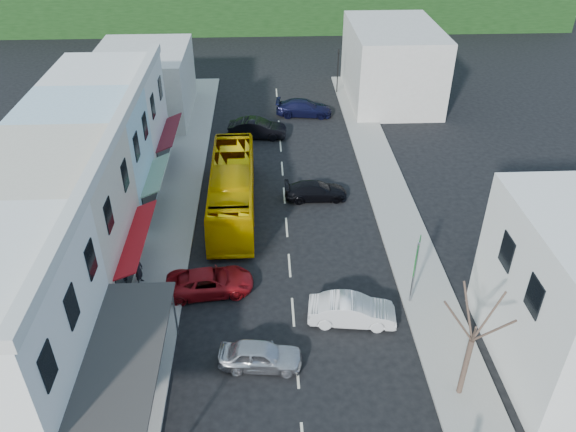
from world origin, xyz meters
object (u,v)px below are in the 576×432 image
at_px(bus, 232,190).
at_px(car_silver, 260,355).
at_px(car_white, 352,311).
at_px(direction_sign, 414,274).
at_px(traffic_signal, 338,72).
at_px(street_tree, 472,340).
at_px(car_red, 210,281).
at_px(pedestrian_left, 139,271).

relative_size(bus, car_silver, 2.64).
distance_m(car_silver, car_white, 5.50).
bearing_deg(direction_sign, traffic_signal, 111.60).
height_order(car_white, street_tree, street_tree).
height_order(bus, traffic_signal, traffic_signal).
bearing_deg(direction_sign, bus, 156.22).
relative_size(direction_sign, traffic_signal, 0.91).
relative_size(car_white, direction_sign, 1.09).
distance_m(car_white, traffic_signal, 32.58).
relative_size(car_silver, car_red, 0.96).
distance_m(car_silver, street_tree, 9.62).
xyz_separation_m(bus, traffic_signal, (9.61, 21.26, 0.68)).
distance_m(car_silver, car_red, 6.17).
height_order(car_silver, traffic_signal, traffic_signal).
relative_size(car_red, street_tree, 0.68).
bearing_deg(traffic_signal, pedestrian_left, 61.53).
xyz_separation_m(car_white, pedestrian_left, (-11.51, 3.48, 0.30)).
bearing_deg(traffic_signal, street_tree, 90.09).
xyz_separation_m(street_tree, traffic_signal, (-1.20, 37.25, -1.17)).
xyz_separation_m(car_red, pedestrian_left, (-3.99, 0.75, 0.30)).
height_order(car_white, direction_sign, direction_sign).
bearing_deg(car_silver, car_white, -54.07).
distance_m(car_silver, traffic_signal, 36.07).
bearing_deg(pedestrian_left, bus, -23.69).
bearing_deg(direction_sign, street_tree, -61.08).
bearing_deg(car_silver, bus, 12.97).
bearing_deg(car_silver, traffic_signal, -6.93).
xyz_separation_m(pedestrian_left, street_tree, (15.75, -8.34, 2.40)).
relative_size(pedestrian_left, direction_sign, 0.42).
distance_m(street_tree, traffic_signal, 37.29).
bearing_deg(car_white, car_silver, 126.94).
bearing_deg(car_red, car_silver, -159.43).
relative_size(car_silver, pedestrian_left, 2.59).
xyz_separation_m(car_white, traffic_signal, (3.05, 32.40, 1.53)).
height_order(car_silver, pedestrian_left, pedestrian_left).
bearing_deg(car_silver, street_tree, -97.39).
bearing_deg(direction_sign, car_white, -138.49).
height_order(car_red, traffic_signal, traffic_signal).
height_order(car_red, street_tree, street_tree).
xyz_separation_m(car_silver, pedestrian_left, (-6.76, 6.27, 0.30)).
bearing_deg(car_white, street_tree, -132.24).
height_order(car_red, pedestrian_left, pedestrian_left).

